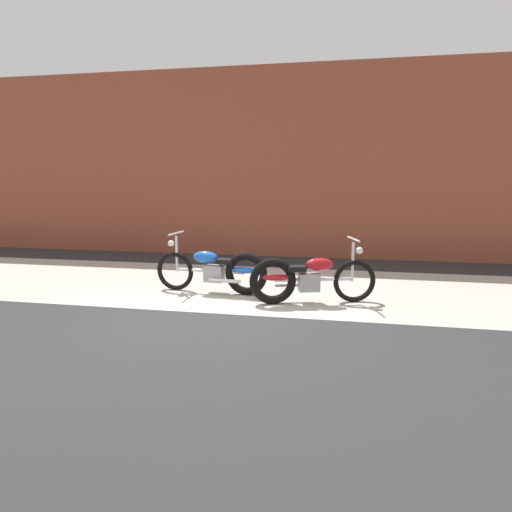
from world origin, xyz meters
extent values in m
plane|color=#2D2D30|center=(0.00, 0.00, 0.00)|extent=(80.00, 80.00, 0.00)
cube|color=#B2ADA3|center=(0.00, 1.75, 0.00)|extent=(36.00, 3.50, 0.01)
cube|color=brown|center=(0.00, 5.20, 2.32)|extent=(36.00, 0.50, 4.64)
torus|color=black|center=(-1.11, 1.20, 0.34)|extent=(0.68, 0.13, 0.68)
torus|color=black|center=(0.19, 1.11, 0.36)|extent=(0.74, 0.18, 0.73)
cylinder|color=silver|center=(-0.46, 1.15, 0.38)|extent=(1.24, 0.15, 0.06)
cube|color=#99999E|center=(-0.38, 1.15, 0.34)|extent=(0.34, 0.24, 0.28)
ellipsoid|color=blue|center=(-0.54, 1.16, 0.62)|extent=(0.45, 0.22, 0.20)
ellipsoid|color=blue|center=(0.14, 1.11, 0.42)|extent=(0.45, 0.21, 0.10)
cube|color=black|center=(-0.18, 1.13, 0.56)|extent=(0.29, 0.22, 0.08)
cylinder|color=silver|center=(-1.07, 1.20, 0.65)|extent=(0.05, 0.05, 0.62)
cylinder|color=silver|center=(-1.07, 1.20, 1.01)|extent=(0.07, 0.58, 0.03)
sphere|color=white|center=(-1.17, 1.21, 0.83)|extent=(0.11, 0.11, 0.11)
cylinder|color=silver|center=(-0.15, 0.98, 0.26)|extent=(0.55, 0.10, 0.06)
torus|color=black|center=(1.96, 1.01, 0.34)|extent=(0.68, 0.26, 0.68)
torus|color=black|center=(0.71, 0.65, 0.36)|extent=(0.74, 0.33, 0.73)
cylinder|color=silver|center=(1.33, 0.83, 0.38)|extent=(1.20, 0.39, 0.06)
cube|color=#99999E|center=(1.26, 0.81, 0.34)|extent=(0.37, 0.30, 0.28)
ellipsoid|color=red|center=(1.41, 0.85, 0.62)|extent=(0.48, 0.30, 0.20)
ellipsoid|color=red|center=(0.76, 0.67, 0.42)|extent=(0.47, 0.29, 0.10)
cube|color=black|center=(1.07, 0.75, 0.56)|extent=(0.32, 0.27, 0.08)
cylinder|color=silver|center=(1.92, 1.00, 0.65)|extent=(0.05, 0.05, 0.62)
cylinder|color=silver|center=(1.92, 1.00, 1.01)|extent=(0.19, 0.57, 0.03)
sphere|color=white|center=(2.02, 1.03, 0.83)|extent=(0.11, 0.11, 0.11)
cylinder|color=silver|center=(0.99, 0.89, 0.26)|extent=(0.55, 0.21, 0.06)
camera|label=1|loc=(1.69, -5.85, 1.91)|focal=30.52mm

